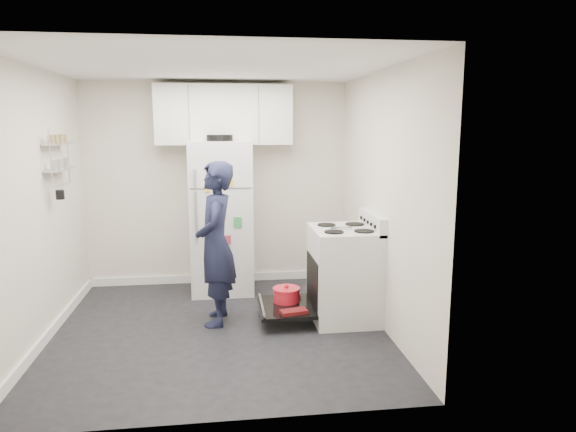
{
  "coord_description": "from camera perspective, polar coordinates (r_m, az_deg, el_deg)",
  "views": [
    {
      "loc": [
        0.05,
        -4.81,
        1.98
      ],
      "look_at": [
        0.73,
        0.38,
        1.05
      ],
      "focal_mm": 32.0,
      "sensor_mm": 36.0,
      "label": 1
    }
  ],
  "objects": [
    {
      "name": "refrigerator",
      "position": [
        6.15,
        -7.41,
        -0.06
      ],
      "size": [
        0.72,
        0.74,
        1.87
      ],
      "color": "silver",
      "rests_on": "ground"
    },
    {
      "name": "person",
      "position": [
        5.15,
        -8.03,
        -3.07
      ],
      "size": [
        0.43,
        0.62,
        1.63
      ],
      "primitive_type": "imported",
      "rotation": [
        0.0,
        0.0,
        -1.64
      ],
      "color": "#171B34",
      "rests_on": "ground"
    },
    {
      "name": "electric_range",
      "position": [
        5.32,
        6.09,
        -6.48
      ],
      "size": [
        0.66,
        0.76,
        1.1
      ],
      "color": "silver",
      "rests_on": "ground"
    },
    {
      "name": "wall_shelf_rack",
      "position": [
        5.53,
        -24.05,
        6.06
      ],
      "size": [
        0.14,
        0.6,
        0.61
      ],
      "color": "#B2B2B7",
      "rests_on": "room"
    },
    {
      "name": "open_oven_door",
      "position": [
        5.36,
        -0.21,
        -9.48
      ],
      "size": [
        0.55,
        0.7,
        0.22
      ],
      "color": "black",
      "rests_on": "ground"
    },
    {
      "name": "room",
      "position": [
        4.9,
        -8.26,
        0.9
      ],
      "size": [
        3.21,
        3.21,
        2.51
      ],
      "color": "black",
      "rests_on": "ground"
    },
    {
      "name": "upper_cabinets",
      "position": [
        6.24,
        -7.12,
        11.11
      ],
      "size": [
        1.6,
        0.33,
        0.7
      ],
      "primitive_type": "cube",
      "color": "silver",
      "rests_on": "room"
    }
  ]
}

